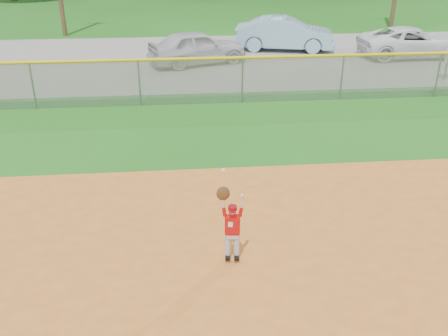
# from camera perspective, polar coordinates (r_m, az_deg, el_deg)

# --- Properties ---
(ground) EXTENTS (120.00, 120.00, 0.00)m
(ground) POSITION_cam_1_polar(r_m,az_deg,el_deg) (8.12, 11.40, -15.51)
(ground) COLOR #1D6216
(ground) RESTS_ON ground
(parking_strip) EXTENTS (44.00, 10.00, 0.03)m
(parking_strip) POSITION_cam_1_polar(r_m,az_deg,el_deg) (22.50, 0.09, 12.37)
(parking_strip) COLOR gray
(parking_strip) RESTS_ON ground
(car_white_a) EXTENTS (4.42, 2.96, 1.40)m
(car_white_a) POSITION_cam_1_polar(r_m,az_deg,el_deg) (21.48, -3.06, 13.63)
(car_white_a) COLOR silver
(car_white_a) RESTS_ON parking_strip
(car_blue) EXTENTS (4.79, 2.57, 1.50)m
(car_blue) POSITION_cam_1_polar(r_m,az_deg,el_deg) (24.15, 6.98, 14.99)
(car_blue) COLOR #93C1DB
(car_blue) RESTS_ON parking_strip
(car_white_b) EXTENTS (4.69, 2.27, 1.29)m
(car_white_b) POSITION_cam_1_polar(r_m,az_deg,el_deg) (24.17, 20.67, 13.32)
(car_white_b) COLOR white
(car_white_b) RESTS_ON parking_strip
(outfield_fence) EXTENTS (40.06, 0.10, 1.55)m
(outfield_fence) POSITION_cam_1_polar(r_m,az_deg,el_deg) (16.51, 2.12, 10.41)
(outfield_fence) COLOR gray
(outfield_fence) RESTS_ON ground
(ballplayer) EXTENTS (0.46, 0.21, 1.72)m
(ballplayer) POSITION_cam_1_polar(r_m,az_deg,el_deg) (8.46, 0.80, -6.36)
(ballplayer) COLOR silver
(ballplayer) RESTS_ON ground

